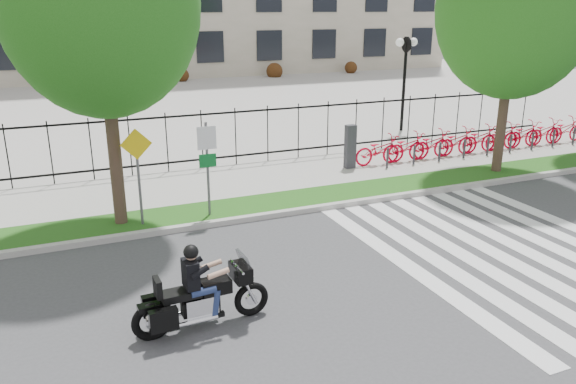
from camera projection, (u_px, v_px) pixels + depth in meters
name	position (u px, v px, depth m)	size (l,w,h in m)	color
ground	(321.00, 287.00, 11.43)	(120.00, 120.00, 0.00)	#3E3E41
curb	(253.00, 218.00, 14.99)	(60.00, 0.20, 0.15)	#A8A69E
grass_verge	(243.00, 208.00, 15.74)	(60.00, 1.50, 0.15)	#195314
sidewalk	(218.00, 183.00, 17.92)	(60.00, 3.50, 0.15)	#ABA8A0
plaza	(134.00, 103.00, 33.27)	(80.00, 34.00, 0.10)	#ABA8A0
crosswalk_stripes	(504.00, 249.00, 13.22)	(5.70, 8.00, 0.01)	silver
iron_fence	(202.00, 139.00, 19.12)	(30.00, 0.06, 2.00)	black
lamp_post_right	(405.00, 61.00, 24.64)	(1.06, 0.70, 4.25)	black
street_tree_1	(100.00, 4.00, 12.82)	(4.58, 4.58, 7.99)	#38281F
street_tree_2	(515.00, 8.00, 17.45)	(4.93, 4.93, 8.10)	#38281F
bike_share_station	(478.00, 139.00, 21.31)	(11.15, 0.88, 1.50)	#2D2D33
sign_pole_regulatory	(207.00, 157.00, 14.50)	(0.50, 0.09, 2.50)	#59595B
sign_pole_warning	(138.00, 164.00, 13.85)	(0.78, 0.09, 2.49)	#59595B
motorcycle_rider	(201.00, 294.00, 9.81)	(2.51, 0.75, 1.93)	black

